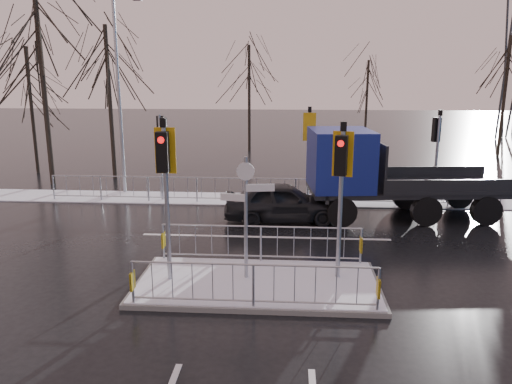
# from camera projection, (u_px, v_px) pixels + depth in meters

# --- Properties ---
(ground) EXTENTS (120.00, 120.00, 0.00)m
(ground) POSITION_uv_depth(u_px,v_px,m) (257.00, 286.00, 12.39)
(ground) COLOR black
(ground) RESTS_ON ground
(snow_verge) EXTENTS (30.00, 2.00, 0.04)m
(snow_verge) POSITION_uv_depth(u_px,v_px,m) (271.00, 200.00, 20.73)
(snow_verge) COLOR white
(snow_verge) RESTS_ON ground
(lane_markings) EXTENTS (8.00, 11.38, 0.01)m
(lane_markings) POSITION_uv_depth(u_px,v_px,m) (257.00, 292.00, 12.07)
(lane_markings) COLOR silver
(lane_markings) RESTS_ON ground
(traffic_island) EXTENTS (6.00, 3.04, 4.15)m
(traffic_island) POSITION_uv_depth(u_px,v_px,m) (257.00, 271.00, 12.31)
(traffic_island) COLOR #63635E
(traffic_island) RESTS_ON ground
(far_kerb_fixtures) EXTENTS (18.00, 0.65, 3.83)m
(far_kerb_fixtures) POSITION_uv_depth(u_px,v_px,m) (278.00, 179.00, 19.98)
(far_kerb_fixtures) COLOR #959BA3
(far_kerb_fixtures) RESTS_ON ground
(car_far_lane) EXTENTS (4.26, 2.05, 1.40)m
(car_far_lane) POSITION_uv_depth(u_px,v_px,m) (282.00, 202.00, 17.68)
(car_far_lane) COLOR black
(car_far_lane) RESTS_ON ground
(flatbed_truck) EXTENTS (7.13, 3.19, 3.21)m
(flatbed_truck) POSITION_uv_depth(u_px,v_px,m) (367.00, 171.00, 17.90)
(flatbed_truck) COLOR black
(flatbed_truck) RESTS_ON ground
(tree_near_a) EXTENTS (4.75, 4.75, 8.97)m
(tree_near_a) POSITION_uv_depth(u_px,v_px,m) (40.00, 51.00, 22.33)
(tree_near_a) COLOR black
(tree_near_a) RESTS_ON ground
(tree_near_b) EXTENTS (4.00, 4.00, 7.55)m
(tree_near_b) POSITION_uv_depth(u_px,v_px,m) (108.00, 73.00, 23.84)
(tree_near_b) COLOR black
(tree_near_b) RESTS_ON ground
(tree_near_c) EXTENTS (3.50, 3.50, 6.61)m
(tree_near_c) POSITION_uv_depth(u_px,v_px,m) (29.00, 86.00, 25.26)
(tree_near_c) COLOR black
(tree_near_c) RESTS_ON ground
(tree_far_a) EXTENTS (3.75, 3.75, 7.08)m
(tree_far_a) POSITION_uv_depth(u_px,v_px,m) (249.00, 78.00, 32.73)
(tree_far_a) COLOR black
(tree_far_a) RESTS_ON ground
(tree_far_b) EXTENTS (3.25, 3.25, 6.14)m
(tree_far_b) POSITION_uv_depth(u_px,v_px,m) (367.00, 87.00, 34.29)
(tree_far_b) COLOR black
(tree_far_b) RESTS_ON ground
(tree_far_c) EXTENTS (4.00, 4.00, 7.55)m
(tree_far_c) POSITION_uv_depth(u_px,v_px,m) (507.00, 73.00, 30.62)
(tree_far_c) COLOR black
(tree_far_c) RESTS_ON ground
(street_lamp_left) EXTENTS (1.25, 0.18, 8.20)m
(street_lamp_left) POSITION_uv_depth(u_px,v_px,m) (120.00, 89.00, 20.98)
(street_lamp_left) COLOR #959BA3
(street_lamp_left) RESTS_ON ground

